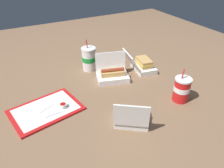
{
  "coord_description": "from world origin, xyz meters",
  "views": [
    {
      "loc": [
        0.5,
        1.04,
        0.79
      ],
      "look_at": [
        -0.05,
        0.02,
        0.05
      ],
      "focal_mm": 35.0,
      "sensor_mm": 36.0,
      "label": 1
    }
  ],
  "objects_px": {
    "clamshell_sandwich_center": "(142,65)",
    "food_tray": "(46,110)",
    "plastic_fork": "(55,114)",
    "soda_cup_corner": "(182,89)",
    "ketchup_cup": "(63,106)",
    "clamshell_hotdog_right": "(112,74)",
    "soda_cup_front": "(89,59)",
    "clamshell_hotdog_back": "(131,117)"
  },
  "relations": [
    {
      "from": "clamshell_hotdog_back",
      "to": "food_tray",
      "type": "bearing_deg",
      "value": -40.25
    },
    {
      "from": "soda_cup_front",
      "to": "clamshell_sandwich_center",
      "type": "bearing_deg",
      "value": 149.23
    },
    {
      "from": "food_tray",
      "to": "clamshell_sandwich_center",
      "type": "height_order",
      "value": "clamshell_sandwich_center"
    },
    {
      "from": "food_tray",
      "to": "soda_cup_front",
      "type": "height_order",
      "value": "soda_cup_front"
    },
    {
      "from": "soda_cup_corner",
      "to": "clamshell_hotdog_back",
      "type": "bearing_deg",
      "value": 5.1
    },
    {
      "from": "food_tray",
      "to": "plastic_fork",
      "type": "relative_size",
      "value": 3.74
    },
    {
      "from": "ketchup_cup",
      "to": "soda_cup_front",
      "type": "relative_size",
      "value": 0.17
    },
    {
      "from": "ketchup_cup",
      "to": "clamshell_hotdog_right",
      "type": "relative_size",
      "value": 0.16
    },
    {
      "from": "plastic_fork",
      "to": "soda_cup_corner",
      "type": "relative_size",
      "value": 0.52
    },
    {
      "from": "clamshell_hotdog_right",
      "to": "clamshell_sandwich_center",
      "type": "distance_m",
      "value": 0.26
    },
    {
      "from": "plastic_fork",
      "to": "soda_cup_corner",
      "type": "xyz_separation_m",
      "value": [
        -0.7,
        0.21,
        0.06
      ]
    },
    {
      "from": "clamshell_hotdog_right",
      "to": "clamshell_hotdog_back",
      "type": "relative_size",
      "value": 1.06
    },
    {
      "from": "plastic_fork",
      "to": "ketchup_cup",
      "type": "bearing_deg",
      "value": -156.11
    },
    {
      "from": "clamshell_hotdog_back",
      "to": "plastic_fork",
      "type": "bearing_deg",
      "value": -36.27
    },
    {
      "from": "clamshell_sandwich_center",
      "to": "ketchup_cup",
      "type": "bearing_deg",
      "value": 14.2
    },
    {
      "from": "clamshell_sandwich_center",
      "to": "soda_cup_corner",
      "type": "relative_size",
      "value": 1.12
    },
    {
      "from": "food_tray",
      "to": "clamshell_hotdog_back",
      "type": "xyz_separation_m",
      "value": [
        -0.37,
        0.31,
        0.03
      ]
    },
    {
      "from": "ketchup_cup",
      "to": "clamshell_hotdog_right",
      "type": "distance_m",
      "value": 0.43
    },
    {
      "from": "clamshell_hotdog_back",
      "to": "clamshell_sandwich_center",
      "type": "bearing_deg",
      "value": -130.59
    },
    {
      "from": "food_tray",
      "to": "soda_cup_corner",
      "type": "xyz_separation_m",
      "value": [
        -0.74,
        0.28,
        0.07
      ]
    },
    {
      "from": "ketchup_cup",
      "to": "soda_cup_front",
      "type": "distance_m",
      "value": 0.49
    },
    {
      "from": "clamshell_sandwich_center",
      "to": "clamshell_hotdog_back",
      "type": "height_order",
      "value": "clamshell_hotdog_back"
    },
    {
      "from": "food_tray",
      "to": "ketchup_cup",
      "type": "xyz_separation_m",
      "value": [
        -0.09,
        0.03,
        0.02
      ]
    },
    {
      "from": "clamshell_sandwich_center",
      "to": "clamshell_hotdog_right",
      "type": "bearing_deg",
      "value": 2.5
    },
    {
      "from": "clamshell_hotdog_right",
      "to": "clamshell_hotdog_back",
      "type": "xyz_separation_m",
      "value": [
        0.12,
        0.43,
        -0.0
      ]
    },
    {
      "from": "clamshell_sandwich_center",
      "to": "food_tray",
      "type": "bearing_deg",
      "value": 10.16
    },
    {
      "from": "plastic_fork",
      "to": "clamshell_hotdog_right",
      "type": "relative_size",
      "value": 0.45
    },
    {
      "from": "food_tray",
      "to": "clamshell_hotdog_back",
      "type": "relative_size",
      "value": 1.78
    },
    {
      "from": "ketchup_cup",
      "to": "soda_cup_front",
      "type": "bearing_deg",
      "value": -131.06
    },
    {
      "from": "clamshell_hotdog_right",
      "to": "soda_cup_front",
      "type": "relative_size",
      "value": 1.05
    },
    {
      "from": "clamshell_hotdog_right",
      "to": "soda_cup_corner",
      "type": "distance_m",
      "value": 0.47
    },
    {
      "from": "plastic_fork",
      "to": "clamshell_hotdog_right",
      "type": "height_order",
      "value": "clamshell_hotdog_right"
    },
    {
      "from": "ketchup_cup",
      "to": "soda_cup_corner",
      "type": "height_order",
      "value": "soda_cup_corner"
    },
    {
      "from": "clamshell_hotdog_back",
      "to": "clamshell_hotdog_right",
      "type": "bearing_deg",
      "value": -106.03
    },
    {
      "from": "clamshell_sandwich_center",
      "to": "soda_cup_corner",
      "type": "bearing_deg",
      "value": 88.11
    },
    {
      "from": "clamshell_hotdog_right",
      "to": "clamshell_hotdog_back",
      "type": "bearing_deg",
      "value": 73.97
    },
    {
      "from": "food_tray",
      "to": "clamshell_hotdog_right",
      "type": "bearing_deg",
      "value": -165.96
    },
    {
      "from": "clamshell_hotdog_right",
      "to": "plastic_fork",
      "type": "bearing_deg",
      "value": 22.42
    },
    {
      "from": "ketchup_cup",
      "to": "soda_cup_corner",
      "type": "relative_size",
      "value": 0.19
    },
    {
      "from": "clamshell_sandwich_center",
      "to": "soda_cup_corner",
      "type": "height_order",
      "value": "soda_cup_corner"
    },
    {
      "from": "ketchup_cup",
      "to": "food_tray",
      "type": "bearing_deg",
      "value": -19.26
    },
    {
      "from": "clamshell_hotdog_back",
      "to": "ketchup_cup",
      "type": "bearing_deg",
      "value": -45.34
    }
  ]
}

